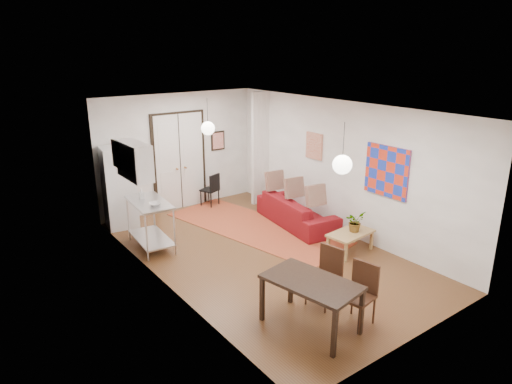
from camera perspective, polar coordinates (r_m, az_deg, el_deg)
floor at (r=9.23m, az=0.80°, el=-7.69°), size 7.00×7.00×0.00m
ceiling at (r=8.40m, az=0.89°, el=10.47°), size 4.20×7.00×0.02m
wall_back at (r=11.60m, az=-9.69°, el=4.97°), size 4.20×0.02×2.90m
wall_front at (r=6.45m, az=20.09°, el=-6.37°), size 4.20×0.02×2.90m
wall_left at (r=7.68m, az=-11.75°, el=-1.74°), size 0.02×7.00×2.90m
wall_right at (r=10.07m, az=10.44°, el=2.99°), size 0.02×7.00×2.90m
double_doors at (r=11.61m, az=-9.52°, el=3.73°), size 1.44×0.06×2.50m
stub_partition at (r=11.76m, az=0.54°, el=5.40°), size 0.50×0.10×2.90m
wall_cabinet at (r=8.96m, az=-14.96°, el=3.82°), size 0.35×1.00×0.70m
painting_popart at (r=9.22m, az=16.02°, el=2.51°), size 0.05×1.00×1.00m
painting_abstract at (r=10.52m, az=7.29°, el=5.73°), size 0.05×0.50×0.60m
poster_back at (r=12.09m, az=-4.77°, el=6.41°), size 0.40×0.03×0.50m
print_left at (r=9.35m, az=-16.99°, el=4.53°), size 0.03×0.44×0.54m
pendant_back at (r=10.15m, az=-6.03°, el=7.93°), size 0.30×0.30×0.80m
pendant_front at (r=7.06m, az=10.74°, el=3.39°), size 0.30×0.30×0.80m
kilim_rug at (r=10.47m, az=-0.13°, el=-4.46°), size 2.50×4.62×0.01m
sofa at (r=10.59m, az=5.12°, el=-2.38°), size 2.37×1.19×0.66m
coffee_table at (r=9.34m, az=11.74°, el=-5.28°), size 1.02×0.63×0.43m
potted_plant at (r=9.31m, az=12.26°, el=-3.61°), size 0.36×0.41×0.42m
kitchen_counter at (r=9.52m, az=-13.11°, el=-3.07°), size 0.76×1.35×0.99m
bowl at (r=9.14m, az=-12.51°, el=-1.48°), size 0.25×0.25×0.06m
soap_bottle at (r=9.58m, az=-14.17°, el=-0.23°), size 0.10×0.10×0.21m
fridge at (r=10.74m, az=-16.74°, el=0.56°), size 0.74×0.74×1.86m
dining_table at (r=6.74m, az=6.92°, el=-11.58°), size 1.03×1.50×0.76m
dining_chair_near at (r=7.45m, az=7.95°, el=-9.74°), size 0.53×0.68×0.95m
dining_chair_far at (r=7.03m, az=11.99°, el=-11.75°), size 0.53×0.68×0.95m
black_side_chair at (r=11.91m, az=-6.03°, el=0.72°), size 0.50×0.52×0.85m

